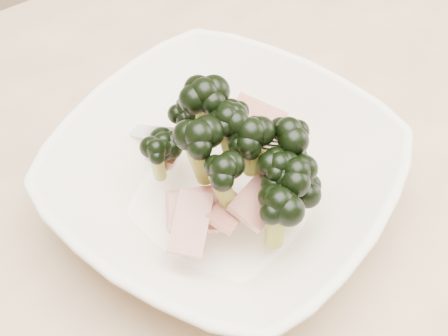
{
  "coord_description": "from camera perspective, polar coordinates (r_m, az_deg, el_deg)",
  "views": [
    {
      "loc": [
        -0.28,
        -0.25,
        1.22
      ],
      "look_at": [
        -0.1,
        0.02,
        0.8
      ],
      "focal_mm": 50.0,
      "sensor_mm": 36.0,
      "label": 1
    }
  ],
  "objects": [
    {
      "name": "broccoli_dish",
      "position": [
        0.54,
        0.23,
        -0.65
      ],
      "size": [
        0.37,
        0.37,
        0.13
      ],
      "color": "white",
      "rests_on": "dining_table"
    },
    {
      "name": "dining_table",
      "position": [
        0.68,
        7.7,
        -5.23
      ],
      "size": [
        1.2,
        0.8,
        0.75
      ],
      "color": "tan",
      "rests_on": "ground"
    }
  ]
}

